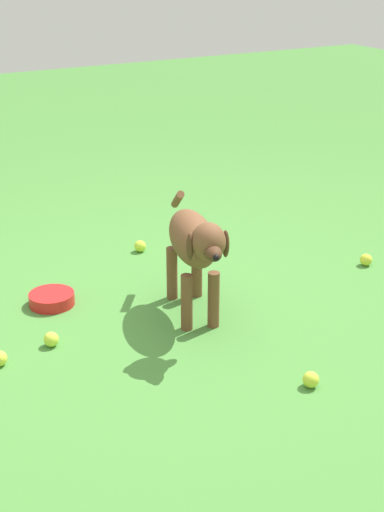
{
  "coord_description": "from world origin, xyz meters",
  "views": [
    {
      "loc": [
        -1.44,
        -2.78,
        1.65
      ],
      "look_at": [
        0.11,
        0.0,
        0.29
      ],
      "focal_mm": 52.78,
      "sensor_mm": 36.0,
      "label": 1
    }
  ],
  "objects_px": {
    "dog": "(194,244)",
    "water_bowl": "(52,299)",
    "tennis_ball_1": "(140,246)",
    "tennis_ball_0": "(51,339)",
    "tennis_ball_2": "(366,260)",
    "tennis_ball_4": "(311,380)"
  },
  "relations": [
    {
      "from": "dog",
      "to": "tennis_ball_0",
      "type": "height_order",
      "value": "dog"
    },
    {
      "from": "tennis_ball_0",
      "to": "tennis_ball_1",
      "type": "xyz_separation_m",
      "value": [
        0.79,
        0.77,
        0.0
      ]
    },
    {
      "from": "tennis_ball_1",
      "to": "water_bowl",
      "type": "xyz_separation_m",
      "value": [
        -0.66,
        -0.39,
        -0.0
      ]
    },
    {
      "from": "dog",
      "to": "water_bowl",
      "type": "xyz_separation_m",
      "value": [
        -0.55,
        0.44,
        -0.34
      ]
    },
    {
      "from": "dog",
      "to": "tennis_ball_0",
      "type": "bearing_deg",
      "value": -79.08
    },
    {
      "from": "tennis_ball_2",
      "to": "water_bowl",
      "type": "distance_m",
      "value": 1.69
    },
    {
      "from": "tennis_ball_4",
      "to": "tennis_ball_1",
      "type": "bearing_deg",
      "value": 89.85
    },
    {
      "from": "tennis_ball_0",
      "to": "water_bowl",
      "type": "distance_m",
      "value": 0.4
    },
    {
      "from": "tennis_ball_1",
      "to": "tennis_ball_4",
      "type": "relative_size",
      "value": 1.0
    },
    {
      "from": "tennis_ball_0",
      "to": "tennis_ball_4",
      "type": "xyz_separation_m",
      "value": [
        0.79,
        -0.81,
        0.0
      ]
    },
    {
      "from": "dog",
      "to": "tennis_ball_4",
      "type": "xyz_separation_m",
      "value": [
        0.11,
        -0.75,
        -0.34
      ]
    },
    {
      "from": "tennis_ball_2",
      "to": "tennis_ball_1",
      "type": "bearing_deg",
      "value": 142.08
    },
    {
      "from": "tennis_ball_2",
      "to": "water_bowl",
      "type": "height_order",
      "value": "tennis_ball_2"
    },
    {
      "from": "tennis_ball_0",
      "to": "tennis_ball_1",
      "type": "bearing_deg",
      "value": 44.19
    },
    {
      "from": "tennis_ball_2",
      "to": "water_bowl",
      "type": "xyz_separation_m",
      "value": [
        -1.65,
        0.38,
        -0.0
      ]
    },
    {
      "from": "tennis_ball_1",
      "to": "tennis_ball_0",
      "type": "bearing_deg",
      "value": -135.81
    },
    {
      "from": "tennis_ball_4",
      "to": "dog",
      "type": "bearing_deg",
      "value": 98.32
    },
    {
      "from": "dog",
      "to": "tennis_ball_0",
      "type": "relative_size",
      "value": 12.15
    },
    {
      "from": "tennis_ball_1",
      "to": "tennis_ball_2",
      "type": "bearing_deg",
      "value": -37.92
    },
    {
      "from": "tennis_ball_0",
      "to": "water_bowl",
      "type": "height_order",
      "value": "tennis_ball_0"
    },
    {
      "from": "tennis_ball_0",
      "to": "water_bowl",
      "type": "xyz_separation_m",
      "value": [
        0.14,
        0.38,
        -0.0
      ]
    },
    {
      "from": "water_bowl",
      "to": "tennis_ball_4",
      "type": "bearing_deg",
      "value": -61.15
    }
  ]
}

